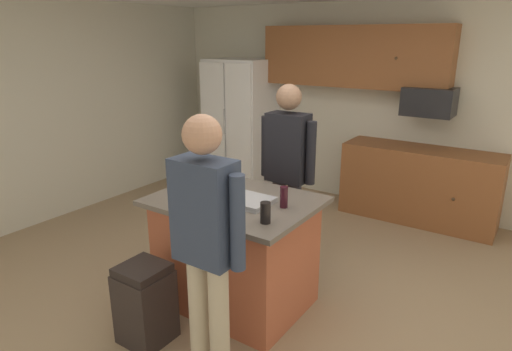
# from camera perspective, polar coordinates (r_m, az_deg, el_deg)

# --- Properties ---
(floor) EXTENTS (7.04, 7.04, 0.00)m
(floor) POSITION_cam_1_polar(r_m,az_deg,el_deg) (3.97, 1.49, -15.41)
(floor) COLOR #937A5B
(floor) RESTS_ON ground
(back_wall) EXTENTS (6.40, 0.10, 2.60)m
(back_wall) POSITION_cam_1_polar(r_m,az_deg,el_deg) (5.96, 16.39, 8.54)
(back_wall) COLOR beige
(back_wall) RESTS_ON ground
(side_wall_left) EXTENTS (0.10, 5.60, 2.60)m
(side_wall_left) POSITION_cam_1_polar(r_m,az_deg,el_deg) (5.79, -26.43, 7.17)
(side_wall_left) COLOR beige
(side_wall_left) RESTS_ON ground
(cabinet_run_upper) EXTENTS (2.40, 0.38, 0.75)m
(cabinet_run_upper) POSITION_cam_1_polar(r_m,az_deg,el_deg) (5.85, 12.46, 14.84)
(cabinet_run_upper) COLOR brown
(cabinet_run_lower) EXTENTS (1.80, 0.63, 0.90)m
(cabinet_run_lower) POSITION_cam_1_polar(r_m,az_deg,el_deg) (5.69, 20.37, -1.08)
(cabinet_run_lower) COLOR brown
(cabinet_run_lower) RESTS_ON ground
(refrigerator) EXTENTS (0.90, 0.76, 1.86)m
(refrigerator) POSITION_cam_1_polar(r_m,az_deg,el_deg) (6.55, -2.03, 6.71)
(refrigerator) COLOR white
(refrigerator) RESTS_ON ground
(microwave_over_range) EXTENTS (0.56, 0.40, 0.32)m
(microwave_over_range) POSITION_cam_1_polar(r_m,az_deg,el_deg) (5.50, 21.53, 8.91)
(microwave_over_range) COLOR black
(kitchen_island) EXTENTS (1.27, 0.97, 0.94)m
(kitchen_island) POSITION_cam_1_polar(r_m,az_deg,el_deg) (3.68, -2.65, -9.77)
(kitchen_island) COLOR #AD5638
(kitchen_island) RESTS_ON ground
(person_guest_by_door) EXTENTS (0.57, 0.23, 1.76)m
(person_guest_by_door) POSITION_cam_1_polar(r_m,az_deg,el_deg) (4.13, 4.09, 1.55)
(person_guest_by_door) COLOR #383842
(person_guest_by_door) RESTS_ON ground
(person_host_foreground) EXTENTS (0.57, 0.23, 1.75)m
(person_host_foreground) POSITION_cam_1_polar(r_m,az_deg,el_deg) (2.69, -6.52, -7.67)
(person_host_foreground) COLOR tan
(person_host_foreground) RESTS_ON ground
(glass_pilsner) EXTENTS (0.06, 0.06, 0.16)m
(glass_pilsner) POSITION_cam_1_polar(r_m,az_deg,el_deg) (3.34, -8.09, -2.71)
(glass_pilsner) COLOR black
(glass_pilsner) RESTS_ON kitchen_island
(mug_blue_stoneware) EXTENTS (0.12, 0.08, 0.10)m
(mug_blue_stoneware) POSITION_cam_1_polar(r_m,az_deg,el_deg) (3.79, -4.48, -0.60)
(mug_blue_stoneware) COLOR white
(mug_blue_stoneware) RESTS_ON kitchen_island
(mug_ceramic_white) EXTENTS (0.13, 0.08, 0.10)m
(mug_ceramic_white) POSITION_cam_1_polar(r_m,az_deg,el_deg) (3.64, -4.46, -1.41)
(mug_ceramic_white) COLOR #4C6B99
(mug_ceramic_white) RESTS_ON kitchen_island
(glass_dark_ale) EXTENTS (0.07, 0.07, 0.15)m
(glass_dark_ale) POSITION_cam_1_polar(r_m,az_deg,el_deg) (3.02, 1.23, -4.84)
(glass_dark_ale) COLOR black
(glass_dark_ale) RESTS_ON kitchen_island
(glass_short_whisky) EXTENTS (0.06, 0.06, 0.16)m
(glass_short_whisky) POSITION_cam_1_polar(r_m,az_deg,el_deg) (3.29, 3.64, -2.81)
(glass_short_whisky) COLOR black
(glass_short_whisky) RESTS_ON kitchen_island
(serving_tray) EXTENTS (0.44, 0.30, 0.04)m
(serving_tray) POSITION_cam_1_polar(r_m,az_deg,el_deg) (3.41, -1.64, -3.15)
(serving_tray) COLOR #B7B7BC
(serving_tray) RESTS_ON kitchen_island
(trash_bin) EXTENTS (0.34, 0.34, 0.61)m
(trash_bin) POSITION_cam_1_polar(r_m,az_deg,el_deg) (3.44, -14.16, -15.80)
(trash_bin) COLOR black
(trash_bin) RESTS_ON ground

